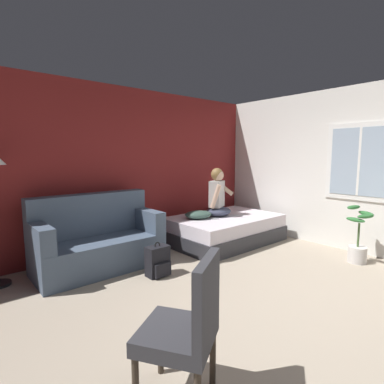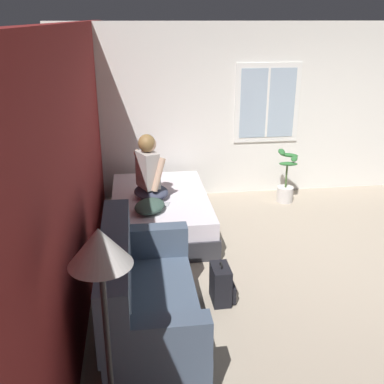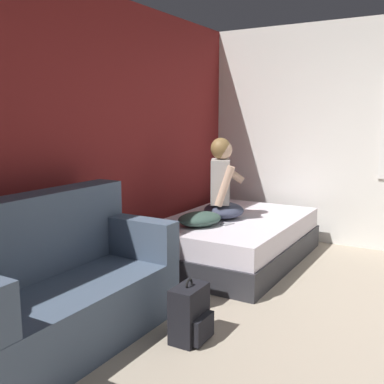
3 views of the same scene
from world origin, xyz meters
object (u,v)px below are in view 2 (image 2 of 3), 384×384
at_px(floor_lamp, 102,272).
at_px(person_seated, 149,173).
at_px(backpack, 221,285).
at_px(couch, 144,302).
at_px(bed, 160,212).
at_px(cell_phone, 167,204).
at_px(potted_plant, 286,184).
at_px(throw_pillow, 150,206).

bearing_deg(floor_lamp, person_seated, -6.41).
bearing_deg(backpack, couch, 121.20).
bearing_deg(bed, backpack, -164.30).
distance_m(bed, floor_lamp, 3.72).
distance_m(bed, cell_phone, 0.41).
height_order(floor_lamp, potted_plant, floor_lamp).
bearing_deg(backpack, person_seated, 19.99).
xyz_separation_m(bed, person_seated, (-0.05, 0.13, 0.60)).
distance_m(couch, throw_pillow, 1.80).
bearing_deg(potted_plant, couch, 142.39).
distance_m(floor_lamp, potted_plant, 5.03).
relative_size(cell_phone, potted_plant, 0.17).
xyz_separation_m(bed, throw_pillow, (-0.51, 0.15, 0.31)).
bearing_deg(potted_plant, floor_lamp, 148.72).
height_order(bed, floor_lamp, floor_lamp).
height_order(bed, couch, couch).
bearing_deg(couch, person_seated, -4.04).
bearing_deg(throw_pillow, floor_lamp, 173.07).
xyz_separation_m(bed, couch, (-2.30, 0.29, 0.16)).
relative_size(bed, floor_lamp, 1.20).
relative_size(bed, throw_pillow, 4.25).
bearing_deg(potted_plant, throw_pillow, 119.16).
bearing_deg(cell_phone, couch, 97.45).
distance_m(backpack, cell_phone, 1.58).
height_order(person_seated, backpack, person_seated).
distance_m(cell_phone, floor_lamp, 3.35).
bearing_deg(backpack, cell_phone, 16.52).
xyz_separation_m(couch, cell_phone, (1.98, -0.36, 0.09)).
bearing_deg(potted_plant, bed, 109.26).
height_order(person_seated, cell_phone, person_seated).
distance_m(couch, cell_phone, 2.01).
bearing_deg(potted_plant, person_seated, 109.42).
xyz_separation_m(cell_phone, floor_lamp, (-3.16, 0.58, 0.94)).
height_order(throw_pillow, floor_lamp, floor_lamp).
relative_size(backpack, cell_phone, 3.18).
height_order(couch, floor_lamp, floor_lamp).
relative_size(couch, backpack, 3.72).
relative_size(bed, cell_phone, 14.17).
bearing_deg(couch, backpack, -58.80).
height_order(throw_pillow, potted_plant, potted_plant).
xyz_separation_m(person_seated, floor_lamp, (-3.43, 0.39, 0.59)).
bearing_deg(cell_phone, person_seated, -36.06).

